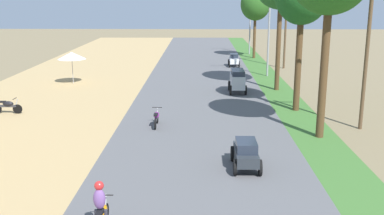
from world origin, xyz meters
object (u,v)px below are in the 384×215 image
median_tree_fourth (256,5)px  streetlamp_near (269,24)px  car_hatchback_white (234,60)px  motorbike_ahead_second (156,117)px  streetlamp_mid (250,19)px  utility_pole_far (367,47)px  utility_pole_near (286,21)px  motorbike_foreground_rider (101,208)px  vendor_umbrella (72,56)px  car_sedan_charcoal (246,153)px  car_van_silver (237,80)px  parked_motorbike_fifth (7,106)px

median_tree_fourth → streetlamp_near: (-0.16, -11.62, -1.39)m
median_tree_fourth → car_hatchback_white: 8.57m
motorbike_ahead_second → streetlamp_mid: bearing=75.1°
utility_pole_far → utility_pole_near: bearing=91.2°
utility_pole_far → car_hatchback_white: (-5.25, 21.30, -3.62)m
streetlamp_mid → motorbike_foreground_rider: size_ratio=3.94×
median_tree_fourth → utility_pole_near: bearing=-73.1°
median_tree_fourth → utility_pole_far: size_ratio=0.92×
utility_pole_near → vendor_umbrella: bearing=-155.1°
motorbike_foreground_rider → utility_pole_far: bearing=44.4°
car_sedan_charcoal → motorbike_ahead_second: car_sedan_charcoal is taller
streetlamp_near → car_sedan_charcoal: (-4.00, -21.94, -3.79)m
vendor_umbrella → streetlamp_mid: size_ratio=0.36×
streetlamp_mid → utility_pole_far: 31.11m
median_tree_fourth → car_sedan_charcoal: (-4.16, -33.56, -5.18)m
utility_pole_near → streetlamp_mid: bearing=102.4°
vendor_umbrella → utility_pole_near: size_ratio=0.29×
car_van_silver → motorbike_ahead_second: car_van_silver is taller
streetlamp_near → car_van_silver: size_ratio=3.22×
utility_pole_far → car_sedan_charcoal: utility_pole_far is taller
median_tree_fourth → car_van_silver: 19.60m
car_sedan_charcoal → motorbike_foreground_rider: bearing=-132.4°
utility_pole_near → motorbike_foreground_rider: size_ratio=4.86×
parked_motorbike_fifth → vendor_umbrella: 9.73m
utility_pole_near → car_hatchback_white: utility_pole_near is taller
streetlamp_mid → car_van_silver: bearing=-98.2°
car_van_silver → utility_pole_far: bearing=-56.5°
utility_pole_far → car_hatchback_white: utility_pole_far is taller
streetlamp_near → car_hatchback_white: bearing=115.4°
parked_motorbike_fifth → utility_pole_far: 20.62m
car_hatchback_white → motorbike_ahead_second: (-5.68, -21.23, -0.17)m
utility_pole_near → utility_pole_far: bearing=-88.8°
streetlamp_mid → car_hatchback_white: (-2.54, -9.70, -3.45)m
median_tree_fourth → utility_pole_far: 27.73m
streetlamp_near → car_van_silver: streetlamp_near is taller
vendor_umbrella → car_hatchback_white: vendor_umbrella is taller
streetlamp_mid → car_van_silver: size_ratio=2.95×
parked_motorbike_fifth → motorbike_foreground_rider: bearing=-58.4°
car_hatchback_white → utility_pole_far: bearing=-76.1°
median_tree_fourth → car_hatchback_white: (-2.70, -6.27, -5.18)m
median_tree_fourth → vendor_umbrella: bearing=-136.3°
car_van_silver → motorbike_ahead_second: (-5.05, -8.81, -0.45)m
vendor_umbrella → streetlamp_mid: 24.82m
parked_motorbike_fifth → utility_pole_far: utility_pole_far is taller
car_sedan_charcoal → motorbike_ahead_second: size_ratio=1.26×
car_sedan_charcoal → car_hatchback_white: (1.46, 27.30, 0.01)m
streetlamp_near → motorbike_foreground_rider: streetlamp_near is taller
motorbike_foreground_rider → streetlamp_mid: bearing=78.2°
utility_pole_near → motorbike_foreground_rider: (-11.08, -31.88, -3.71)m
median_tree_fourth → motorbike_foreground_rider: size_ratio=4.26×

